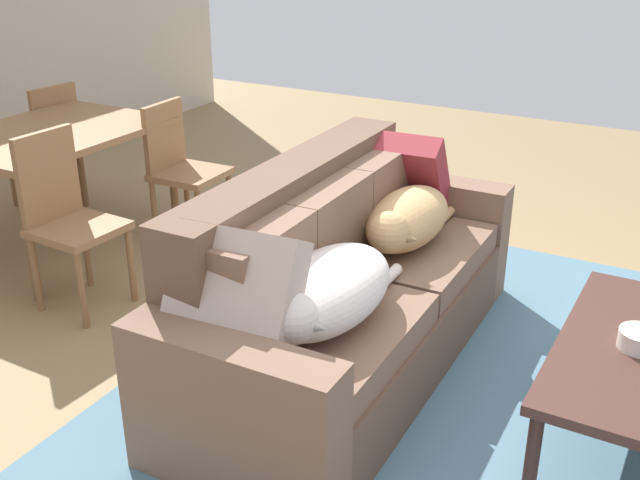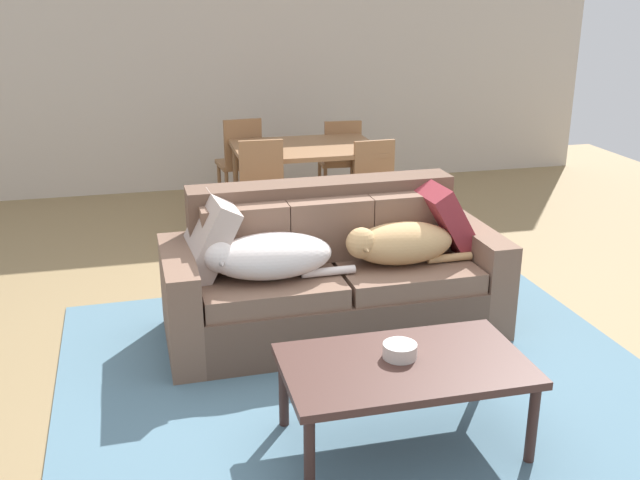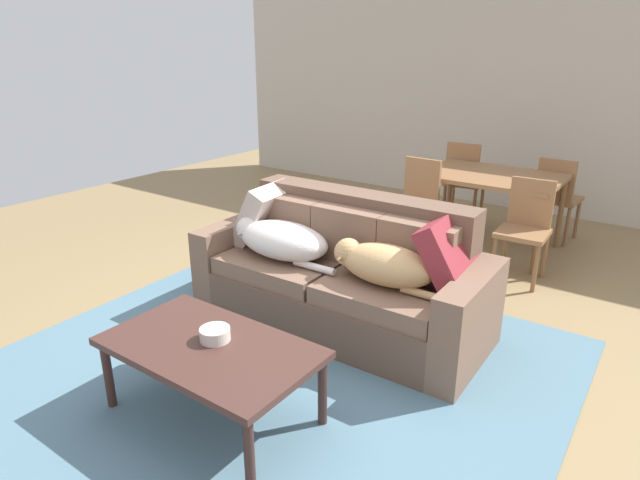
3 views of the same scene
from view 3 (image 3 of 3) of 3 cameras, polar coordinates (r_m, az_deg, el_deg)
The scene contains 15 objects.
ground_plane at distance 3.89m, azimuth -0.64°, elevation -9.87°, with size 10.00×10.00×0.00m, color #90764E.
back_partition at distance 7.03m, azimuth 19.56°, elevation 14.18°, with size 8.00×0.12×2.70m, color beige.
area_rug at distance 3.48m, azimuth -5.47°, elevation -13.88°, with size 3.34×3.21×0.01m, color slate.
couch at distance 3.89m, azimuth 2.45°, elevation -3.92°, with size 2.11×0.88×0.93m.
dog_on_left_cushion at distance 3.92m, azimuth -4.18°, elevation 0.05°, with size 0.89×0.41×0.26m.
dog_on_right_cushion at distance 3.51m, azimuth 6.55°, elevation -2.50°, with size 0.81×0.34×0.26m.
throw_pillow_by_left_arm at distance 4.24m, azimuth -5.92°, elevation 2.73°, with size 0.15×0.48×0.48m, color #BCA79B.
throw_pillow_by_right_arm at distance 3.50m, azimuth 13.58°, elevation -1.58°, with size 0.14×0.48×0.48m, color maroon.
coffee_table at distance 2.98m, azimuth -11.46°, elevation -11.48°, with size 1.15×0.67×0.45m.
bowl_on_coffee_table at distance 2.98m, azimuth -10.98°, elevation -9.70°, with size 0.16×0.16×0.07m, color silver.
dining_table at distance 5.51m, azimuth 17.60°, elevation 5.92°, with size 1.26×0.93×0.75m.
dining_chair_near_left at distance 5.16m, azimuth 10.00°, elevation 3.71°, with size 0.42×0.42×0.93m.
dining_chair_near_right at distance 4.91m, azimuth 20.79°, elevation 1.47°, with size 0.42×0.42×0.86m.
dining_chair_far_left at distance 6.25m, azimuth 14.86°, elevation 6.28°, with size 0.44×0.44×0.92m.
dining_chair_far_right at distance 5.99m, azimuth 23.62°, elevation 4.34°, with size 0.43×0.43×0.87m.
Camera 3 is at (1.99, -2.72, 1.95)m, focal length 30.44 mm.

